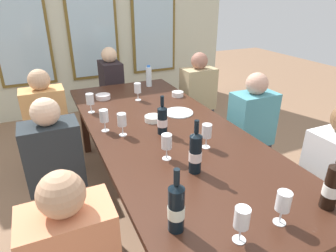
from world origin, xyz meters
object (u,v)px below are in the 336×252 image
(white_plate_0, at_px, (178,113))
(seated_person_5, at_px, (250,135))
(wine_bottle_2, at_px, (195,152))
(wine_glass_5, at_px, (283,203))
(wine_glass_1, at_px, (242,219))
(wine_glass_2, at_px, (90,100))
(tasting_bowl_2, at_px, (178,94))
(dining_table, at_px, (166,136))
(seated_person_4, at_px, (57,175))
(seated_person_1, at_px, (329,185))
(wine_glass_3, at_px, (207,132))
(seated_person_3, at_px, (198,102))
(wine_bottle_1, at_px, (176,207))
(seated_person_6, at_px, (112,93))
(wine_glass_4, at_px, (138,89))
(seated_person_2, at_px, (48,130))
(wine_glass_7, at_px, (122,121))
(wine_bottle_0, at_px, (162,120))
(tasting_bowl_1, at_px, (153,119))
(tasting_bowl_0, at_px, (103,97))
(wine_bottle_3, at_px, (332,186))
(wine_glass_6, at_px, (104,116))
(water_bottle, at_px, (149,76))

(white_plate_0, xyz_separation_m, seated_person_5, (0.60, -0.29, -0.22))
(wine_bottle_2, bearing_deg, wine_glass_5, -74.31)
(wine_glass_1, xyz_separation_m, wine_glass_2, (-0.29, 1.76, -0.00))
(wine_bottle_2, xyz_separation_m, tasting_bowl_2, (0.52, 1.28, -0.11))
(dining_table, distance_m, seated_person_5, 0.85)
(seated_person_4, bearing_deg, seated_person_1, -28.13)
(dining_table, xyz_separation_m, white_plate_0, (0.24, 0.27, 0.06))
(wine_glass_3, bearing_deg, seated_person_3, 62.13)
(wine_bottle_1, xyz_separation_m, seated_person_6, (0.39, 2.68, -0.34))
(wine_glass_4, distance_m, seated_person_2, 0.94)
(wine_glass_5, relative_size, seated_person_1, 0.16)
(wine_glass_4, distance_m, wine_glass_7, 0.78)
(wine_glass_2, bearing_deg, wine_bottle_0, -57.84)
(seated_person_5, bearing_deg, seated_person_3, 90.00)
(tasting_bowl_2, xyz_separation_m, seated_person_5, (0.40, -0.70, -0.24))
(wine_glass_1, relative_size, seated_person_5, 0.16)
(wine_bottle_1, xyz_separation_m, wine_glass_1, (0.22, -0.17, -0.00))
(wine_glass_4, xyz_separation_m, seated_person_2, (-0.87, 0.13, -0.33))
(tasting_bowl_1, height_order, wine_glass_5, wine_glass_5)
(tasting_bowl_0, relative_size, seated_person_1, 0.13)
(seated_person_4, xyz_separation_m, seated_person_6, (0.84, 1.66, 0.00))
(wine_bottle_3, xyz_separation_m, seated_person_4, (-1.21, 1.20, -0.34))
(seated_person_3, bearing_deg, wine_glass_6, -148.81)
(seated_person_5, bearing_deg, seated_person_1, -90.00)
(wine_glass_5, bearing_deg, wine_bottle_2, 105.69)
(wine_glass_3, xyz_separation_m, wine_glass_6, (-0.57, 0.55, 0.00))
(dining_table, height_order, wine_glass_3, wine_glass_3)
(tasting_bowl_1, xyz_separation_m, water_bottle, (0.32, 0.94, 0.09))
(wine_bottle_1, distance_m, wine_glass_6, 1.16)
(wine_glass_6, xyz_separation_m, seated_person_3, (1.27, 0.77, -0.34))
(seated_person_2, xyz_separation_m, seated_person_6, (0.84, 0.83, 0.00))
(wine_bottle_0, distance_m, seated_person_1, 1.24)
(wine_glass_7, height_order, seated_person_4, seated_person_4)
(wine_bottle_0, xyz_separation_m, seated_person_3, (0.89, 1.00, -0.33))
(wine_glass_4, relative_size, seated_person_2, 0.16)
(wine_glass_4, height_order, seated_person_2, seated_person_2)
(seated_person_4, distance_m, seated_person_5, 1.68)
(wine_glass_4, bearing_deg, tasting_bowl_0, 149.16)
(seated_person_4, bearing_deg, wine_glass_6, 18.46)
(seated_person_6, bearing_deg, seated_person_1, -71.85)
(wine_glass_7, bearing_deg, wine_bottle_2, -68.82)
(water_bottle, relative_size, wine_glass_6, 1.38)
(wine_glass_2, relative_size, seated_person_6, 0.16)
(wine_glass_4, xyz_separation_m, seated_person_5, (0.81, -0.76, -0.33))
(wine_bottle_0, bearing_deg, wine_glass_3, -60.26)
(seated_person_5, relative_size, seated_person_6, 1.00)
(wine_glass_1, height_order, seated_person_6, seated_person_6)
(white_plate_0, bearing_deg, wine_glass_3, -99.25)
(tasting_bowl_2, height_order, seated_person_4, seated_person_4)
(dining_table, xyz_separation_m, water_bottle, (0.30, 1.13, 0.17))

